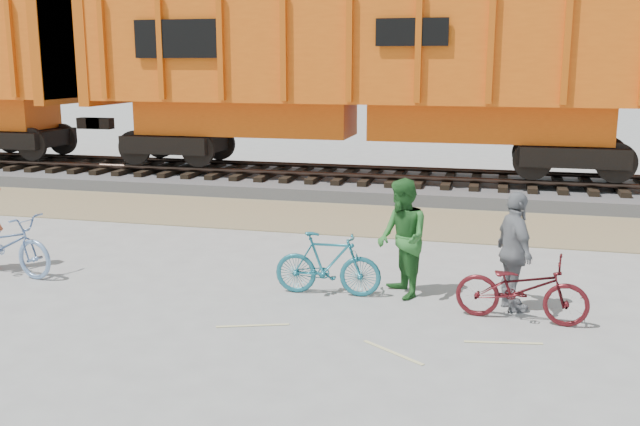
{
  "coord_description": "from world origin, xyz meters",
  "views": [
    {
      "loc": [
        1.86,
        -8.64,
        3.18
      ],
      "look_at": [
        -0.73,
        1.5,
        0.97
      ],
      "focal_mm": 40.0,
      "sensor_mm": 36.0,
      "label": 1
    }
  ],
  "objects_px": {
    "bicycle_blue": "(5,244)",
    "person_man": "(402,239)",
    "bicycle_maroon": "(522,288)",
    "hopper_car_center": "(362,70)",
    "person_woman": "(515,252)",
    "bicycle_teal": "(328,264)"
  },
  "relations": [
    {
      "from": "hopper_car_center",
      "to": "bicycle_blue",
      "type": "height_order",
      "value": "hopper_car_center"
    },
    {
      "from": "bicycle_blue",
      "to": "person_woman",
      "type": "distance_m",
      "value": 7.5
    },
    {
      "from": "bicycle_blue",
      "to": "person_woman",
      "type": "xyz_separation_m",
      "value": [
        7.49,
        0.25,
        0.31
      ]
    },
    {
      "from": "hopper_car_center",
      "to": "person_man",
      "type": "bearing_deg",
      "value": -75.12
    },
    {
      "from": "bicycle_maroon",
      "to": "person_man",
      "type": "bearing_deg",
      "value": 75.16
    },
    {
      "from": "hopper_car_center",
      "to": "bicycle_maroon",
      "type": "xyz_separation_m",
      "value": [
        3.76,
        -8.8,
        -2.58
      ]
    },
    {
      "from": "hopper_car_center",
      "to": "person_woman",
      "type": "relative_size",
      "value": 8.88
    },
    {
      "from": "hopper_car_center",
      "to": "bicycle_maroon",
      "type": "bearing_deg",
      "value": -66.84
    },
    {
      "from": "person_woman",
      "to": "bicycle_teal",
      "type": "bearing_deg",
      "value": 67.78
    },
    {
      "from": "bicycle_blue",
      "to": "person_man",
      "type": "relative_size",
      "value": 1.1
    },
    {
      "from": "hopper_car_center",
      "to": "bicycle_teal",
      "type": "xyz_separation_m",
      "value": [
        1.18,
        -8.4,
        -2.56
      ]
    },
    {
      "from": "bicycle_teal",
      "to": "bicycle_maroon",
      "type": "xyz_separation_m",
      "value": [
        2.59,
        -0.4,
        -0.02
      ]
    },
    {
      "from": "hopper_car_center",
      "to": "bicycle_maroon",
      "type": "distance_m",
      "value": 9.91
    },
    {
      "from": "bicycle_teal",
      "to": "bicycle_maroon",
      "type": "bearing_deg",
      "value": -101.86
    },
    {
      "from": "bicycle_maroon",
      "to": "bicycle_blue",
      "type": "bearing_deg",
      "value": 94.7
    },
    {
      "from": "person_man",
      "to": "person_woman",
      "type": "relative_size",
      "value": 1.04
    },
    {
      "from": "bicycle_maroon",
      "to": "person_woman",
      "type": "bearing_deg",
      "value": 19.88
    },
    {
      "from": "bicycle_blue",
      "to": "person_man",
      "type": "distance_m",
      "value": 6.03
    },
    {
      "from": "person_man",
      "to": "person_woman",
      "type": "xyz_separation_m",
      "value": [
        1.49,
        -0.2,
        -0.03
      ]
    },
    {
      "from": "hopper_car_center",
      "to": "bicycle_maroon",
      "type": "relative_size",
      "value": 8.63
    },
    {
      "from": "bicycle_teal",
      "to": "bicycle_maroon",
      "type": "height_order",
      "value": "bicycle_teal"
    },
    {
      "from": "bicycle_blue",
      "to": "bicycle_teal",
      "type": "height_order",
      "value": "bicycle_blue"
    }
  ]
}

